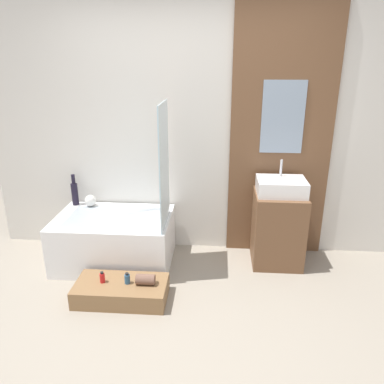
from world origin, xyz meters
The scene contains 13 objects.
ground_plane centered at (0.00, 0.00, 0.00)m, with size 12.00×12.00×0.00m, color gray.
wall_tiled_back centered at (0.00, 1.58, 1.30)m, with size 4.20×0.06×2.60m, color silver.
wall_wood_accent centered at (0.89, 1.53, 1.31)m, with size 1.00×0.04×2.60m.
bathtub centered at (-0.74, 1.15, 0.25)m, with size 1.13×0.76×0.50m.
glass_shower_screen centered at (-0.21, 1.05, 1.06)m, with size 0.01×0.53×1.13m, color silver.
wooden_step_bench centered at (-0.53, 0.53, 0.08)m, with size 0.79×0.39×0.16m, color olive.
vanity_cabinet centered at (0.89, 1.27, 0.37)m, with size 0.49×0.47×0.74m, color brown.
sink centered at (0.89, 1.27, 0.81)m, with size 0.46×0.35×0.31m.
vase_tall_dark centered at (-1.23, 1.45, 0.63)m, with size 0.07×0.07×0.33m.
vase_round_light centered at (-1.06, 1.42, 0.56)m, with size 0.12×0.12×0.12m, color silver.
bottle_soap_primary centered at (-0.68, 0.53, 0.21)m, with size 0.04×0.04×0.10m.
bottle_soap_secondary centered at (-0.47, 0.53, 0.21)m, with size 0.05×0.05×0.10m.
towel_roll centered at (-0.31, 0.53, 0.21)m, with size 0.09×0.09×0.16m, color brown.
Camera 1 is at (0.28, -2.17, 1.98)m, focal length 35.00 mm.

